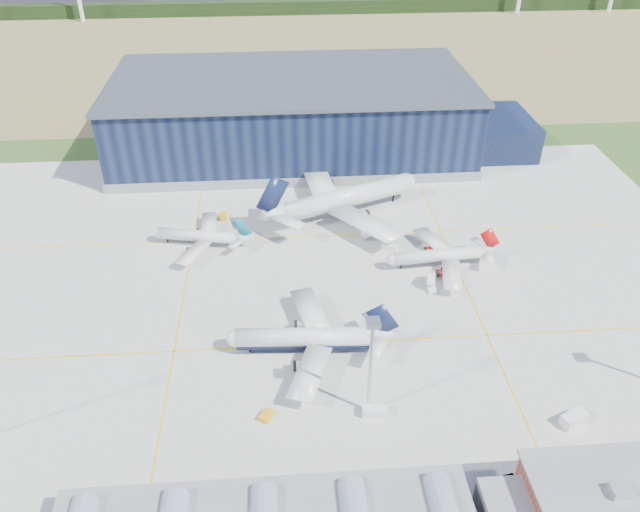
{
  "coord_description": "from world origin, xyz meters",
  "views": [
    {
      "loc": [
        -5.63,
        -113.53,
        93.76
      ],
      "look_at": [
        3.85,
        13.46,
        7.74
      ],
      "focal_mm": 35.0,
      "sensor_mm": 36.0,
      "label": 1
    }
  ],
  "objects_px": {
    "gse_van_a": "(375,412)",
    "gse_cart_a": "(306,315)",
    "gse_van_b": "(390,247)",
    "airliner_widebody": "(347,188)",
    "gse_tug_c": "(223,216)",
    "airstair": "(430,281)",
    "light_mast_center": "(371,352)",
    "airliner_navy": "(304,329)",
    "hangar": "(300,118)",
    "car_b": "(507,480)",
    "gse_tug_b": "(266,416)",
    "gse_van_c": "(574,419)",
    "airliner_regional": "(197,231)",
    "airliner_red": "(439,250)"
  },
  "relations": [
    {
      "from": "airliner_widebody",
      "to": "gse_tug_b",
      "type": "relative_size",
      "value": 18.05
    },
    {
      "from": "airliner_widebody",
      "to": "gse_van_b",
      "type": "bearing_deg",
      "value": -87.44
    },
    {
      "from": "light_mast_center",
      "to": "gse_van_b",
      "type": "distance_m",
      "value": 59.76
    },
    {
      "from": "hangar",
      "to": "car_b",
      "type": "height_order",
      "value": "hangar"
    },
    {
      "from": "airliner_navy",
      "to": "gse_van_a",
      "type": "height_order",
      "value": "airliner_navy"
    },
    {
      "from": "airliner_red",
      "to": "car_b",
      "type": "xyz_separation_m",
      "value": [
        -3.04,
        -66.05,
        -4.4
      ]
    },
    {
      "from": "airliner_red",
      "to": "gse_van_a",
      "type": "relative_size",
      "value": 6.44
    },
    {
      "from": "airliner_red",
      "to": "gse_cart_a",
      "type": "bearing_deg",
      "value": 23.19
    },
    {
      "from": "light_mast_center",
      "to": "hangar",
      "type": "bearing_deg",
      "value": 93.3
    },
    {
      "from": "gse_cart_a",
      "to": "hangar",
      "type": "bearing_deg",
      "value": 73.5
    },
    {
      "from": "airliner_red",
      "to": "airliner_widebody",
      "type": "bearing_deg",
      "value": -58.11
    },
    {
      "from": "gse_tug_c",
      "to": "airstair",
      "type": "bearing_deg",
      "value": -38.49
    },
    {
      "from": "gse_van_b",
      "to": "airliner_widebody",
      "type": "bearing_deg",
      "value": 53.87
    },
    {
      "from": "light_mast_center",
      "to": "gse_tug_b",
      "type": "xyz_separation_m",
      "value": [
        -19.86,
        -0.48,
        -14.79
      ]
    },
    {
      "from": "light_mast_center",
      "to": "gse_cart_a",
      "type": "xyz_separation_m",
      "value": [
        -10.51,
        29.6,
        -14.76
      ]
    },
    {
      "from": "airliner_navy",
      "to": "car_b",
      "type": "relative_size",
      "value": 9.9
    },
    {
      "from": "hangar",
      "to": "airliner_regional",
      "type": "bearing_deg",
      "value": -116.55
    },
    {
      "from": "gse_tug_b",
      "to": "airstair",
      "type": "distance_m",
      "value": 57.34
    },
    {
      "from": "light_mast_center",
      "to": "airliner_widebody",
      "type": "xyz_separation_m",
      "value": [
        4.13,
        76.63,
        -6.76
      ]
    },
    {
      "from": "gse_van_a",
      "to": "airstair",
      "type": "relative_size",
      "value": 1.04
    },
    {
      "from": "airliner_navy",
      "to": "gse_tug_c",
      "type": "height_order",
      "value": "airliner_navy"
    },
    {
      "from": "hangar",
      "to": "airliner_red",
      "type": "xyz_separation_m",
      "value": [
        32.19,
        -76.75,
        -6.58
      ]
    },
    {
      "from": "gse_tug_b",
      "to": "car_b",
      "type": "bearing_deg",
      "value": 10.18
    },
    {
      "from": "airliner_widebody",
      "to": "gse_van_c",
      "type": "bearing_deg",
      "value": -90.34
    },
    {
      "from": "hangar",
      "to": "airliner_widebody",
      "type": "bearing_deg",
      "value": -76.78
    },
    {
      "from": "airliner_red",
      "to": "gse_van_c",
      "type": "xyz_separation_m",
      "value": [
        13.86,
        -54.23,
        -3.79
      ]
    },
    {
      "from": "car_b",
      "to": "airliner_red",
      "type": "bearing_deg",
      "value": -24.3
    },
    {
      "from": "gse_cart_a",
      "to": "car_b",
      "type": "relative_size",
      "value": 0.81
    },
    {
      "from": "light_mast_center",
      "to": "airliner_widebody",
      "type": "relative_size",
      "value": 0.43
    },
    {
      "from": "hangar",
      "to": "airliner_widebody",
      "type": "relative_size",
      "value": 2.73
    },
    {
      "from": "airliner_regional",
      "to": "gse_van_b",
      "type": "distance_m",
      "value": 52.61
    },
    {
      "from": "gse_tug_c",
      "to": "gse_tug_b",
      "type": "bearing_deg",
      "value": -84.49
    },
    {
      "from": "gse_tug_c",
      "to": "gse_van_c",
      "type": "distance_m",
      "value": 109.28
    },
    {
      "from": "airliner_regional",
      "to": "gse_van_c",
      "type": "bearing_deg",
      "value": 150.08
    },
    {
      "from": "gse_van_a",
      "to": "gse_cart_a",
      "type": "relative_size",
      "value": 1.53
    },
    {
      "from": "gse_tug_b",
      "to": "gse_cart_a",
      "type": "height_order",
      "value": "gse_cart_a"
    },
    {
      "from": "gse_tug_b",
      "to": "airliner_red",
      "type": "bearing_deg",
      "value": 80.16
    },
    {
      "from": "hangar",
      "to": "airliner_widebody",
      "type": "xyz_separation_m",
      "value": [
        11.32,
        -48.18,
        -2.94
      ]
    },
    {
      "from": "airliner_red",
      "to": "gse_van_b",
      "type": "distance_m",
      "value": 14.42
    },
    {
      "from": "gse_tug_c",
      "to": "airstair",
      "type": "relative_size",
      "value": 0.74
    },
    {
      "from": "airliner_red",
      "to": "car_b",
      "type": "height_order",
      "value": "airliner_red"
    },
    {
      "from": "hangar",
      "to": "gse_van_c",
      "type": "distance_m",
      "value": 139.23
    },
    {
      "from": "airliner_red",
      "to": "gse_tug_b",
      "type": "bearing_deg",
      "value": 42.99
    },
    {
      "from": "gse_cart_a",
      "to": "gse_tug_c",
      "type": "relative_size",
      "value": 0.92
    },
    {
      "from": "light_mast_center",
      "to": "airliner_red",
      "type": "height_order",
      "value": "light_mast_center"
    },
    {
      "from": "gse_van_b",
      "to": "gse_van_c",
      "type": "relative_size",
      "value": 0.83
    },
    {
      "from": "hangar",
      "to": "gse_van_c",
      "type": "height_order",
      "value": "hangar"
    },
    {
      "from": "light_mast_center",
      "to": "airstair",
      "type": "height_order",
      "value": "light_mast_center"
    },
    {
      "from": "airliner_regional",
      "to": "gse_cart_a",
      "type": "bearing_deg",
      "value": 141.76
    },
    {
      "from": "light_mast_center",
      "to": "airliner_navy",
      "type": "relative_size",
      "value": 0.61
    }
  ]
}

